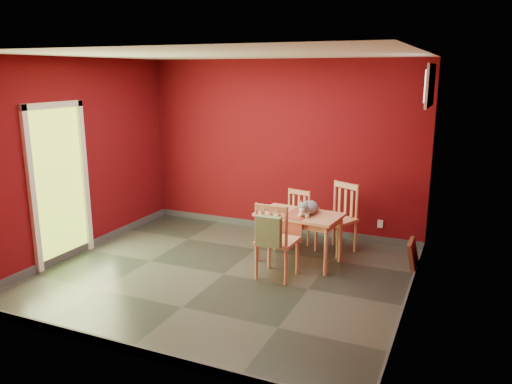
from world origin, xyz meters
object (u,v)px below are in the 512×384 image
at_px(chair_far_right, 338,217).
at_px(chair_near, 276,240).
at_px(chair_far_left, 294,219).
at_px(cat, 308,205).
at_px(dining_table, 299,219).
at_px(tote_bag, 269,231).
at_px(picture_frame, 413,257).

xyz_separation_m(chair_far_right, chair_near, (-0.46, -1.25, -0.00)).
distance_m(chair_far_left, cat, 0.75).
height_order(chair_far_left, chair_far_right, chair_far_right).
distance_m(dining_table, chair_far_right, 0.73).
height_order(tote_bag, cat, tote_bag).
bearing_deg(chair_far_left, cat, -54.79).
height_order(chair_far_left, tote_bag, tote_bag).
bearing_deg(chair_far_left, chair_near, -81.81).
relative_size(tote_bag, picture_frame, 1.02).
xyz_separation_m(dining_table, cat, (0.11, 0.02, 0.20)).
bearing_deg(chair_far_right, chair_near, -110.33).
bearing_deg(dining_table, picture_frame, 8.66).
bearing_deg(chair_far_right, dining_table, -120.81).
relative_size(dining_table, chair_near, 1.18).
distance_m(dining_table, chair_near, 0.64).
bearing_deg(cat, dining_table, -157.38).
height_order(chair_far_right, cat, chair_far_right).
bearing_deg(tote_bag, chair_far_left, 96.70).
relative_size(chair_far_left, cat, 1.73).
height_order(chair_far_left, chair_near, chair_near).
relative_size(chair_far_right, chair_near, 1.01).
relative_size(dining_table, tote_bag, 2.63).
bearing_deg(picture_frame, chair_far_right, 159.62).
height_order(chair_near, tote_bag, chair_near).
bearing_deg(tote_bag, chair_near, 88.93).
relative_size(dining_table, cat, 2.39).
xyz_separation_m(chair_near, tote_bag, (-0.00, -0.23, 0.17)).
height_order(dining_table, picture_frame, dining_table).
xyz_separation_m(dining_table, chair_near, (-0.09, -0.62, -0.10)).
distance_m(tote_bag, picture_frame, 1.94).
xyz_separation_m(dining_table, chair_far_right, (0.37, 0.63, -0.09)).
relative_size(chair_far_right, tote_bag, 2.25).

